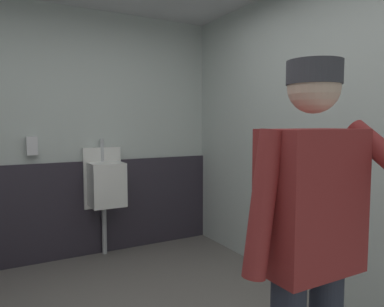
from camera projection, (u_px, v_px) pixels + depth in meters
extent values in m
cube|color=silver|center=(66.00, 134.00, 3.75)|extent=(3.80, 0.12, 2.58)
cube|color=silver|center=(340.00, 138.00, 2.78)|extent=(0.12, 4.55, 2.58)
cube|color=#2D2833|center=(70.00, 210.00, 3.75)|extent=(3.20, 0.03, 1.01)
cube|color=white|center=(102.00, 177.00, 3.88)|extent=(0.40, 0.05, 0.65)
cube|color=white|center=(107.00, 184.00, 3.73)|extent=(0.34, 0.30, 0.45)
cylinder|color=#B7BABF|center=(102.00, 150.00, 3.84)|extent=(0.04, 0.04, 0.24)
cylinder|color=#B7BABF|center=(104.00, 229.00, 3.89)|extent=(0.05, 0.05, 0.55)
cube|color=maroon|center=(311.00, 201.00, 1.46)|extent=(0.41, 0.24, 0.58)
cylinder|color=maroon|center=(263.00, 204.00, 1.33)|extent=(0.17, 0.09, 0.56)
sphere|color=beige|center=(314.00, 87.00, 1.42)|extent=(0.21, 0.21, 0.21)
cylinder|color=#3F3F47|center=(314.00, 73.00, 1.41)|extent=(0.22, 0.22, 0.09)
cube|color=silver|center=(32.00, 146.00, 3.51)|extent=(0.10, 0.07, 0.18)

